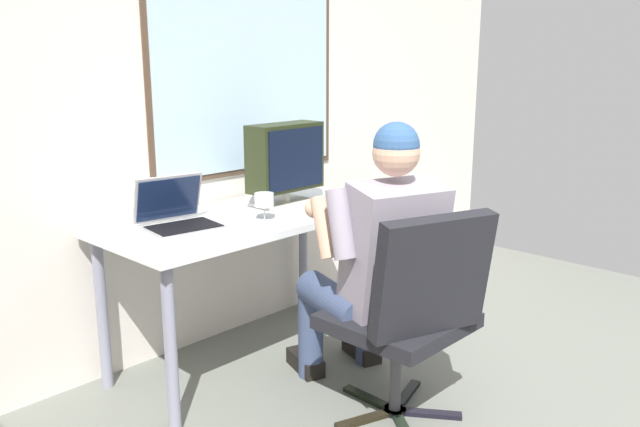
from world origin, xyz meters
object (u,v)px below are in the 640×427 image
desk (248,232)px  crt_monitor (286,160)px  office_chair (413,306)px  laptop (177,214)px  wine_glass (264,201)px  person_seated (377,260)px

desk → crt_monitor: (0.27, 0.02, 0.32)m
office_chair → laptop: laptop is taller
crt_monitor → wine_glass: (-0.29, -0.16, -0.14)m
desk → wine_glass: wine_glass is taller
desk → crt_monitor: size_ratio=3.41×
desk → crt_monitor: bearing=3.4°
crt_monitor → wine_glass: bearing=-151.3°
office_chair → laptop: 1.11m
person_seated → crt_monitor: size_ratio=3.01×
desk → laptop: 0.40m
desk → person_seated: size_ratio=1.13×
crt_monitor → laptop: crt_monitor is taller
desk → person_seated: (0.13, -0.69, -0.02)m
office_chair → desk: bearing=93.4°
laptop → crt_monitor: bearing=-2.6°
laptop → wine_glass: laptop is taller
person_seated → crt_monitor: 0.80m
office_chair → crt_monitor: bearing=77.5°
person_seated → wine_glass: person_seated is taller
laptop → desk: bearing=-6.8°
person_seated → laptop: 0.91m
laptop → wine_glass: size_ratio=2.78×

